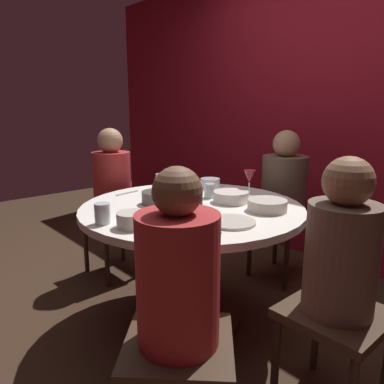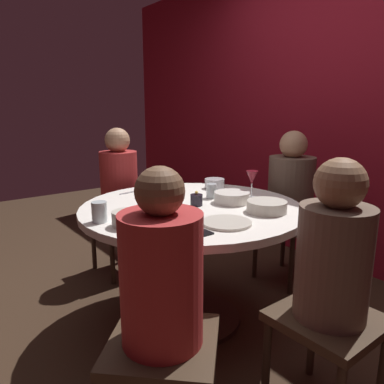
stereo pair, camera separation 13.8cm
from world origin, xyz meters
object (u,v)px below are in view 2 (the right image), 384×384
object	(u,v)px
bowl_small_white	(232,197)
cup_near_candle	(99,212)
bowl_rice_portion	(128,219)
dining_table	(192,231)
seated_diner_left	(119,185)
cup_by_right_diner	(164,182)
seated_diner_back	(291,190)
bowl_serving_large	(215,183)
bowl_salad_center	(267,206)
wine_glass	(252,178)
dinner_plate	(227,223)
cell_phone	(197,235)
seated_diner_front_right	(162,284)
seated_diner_right	(333,263)
candle_holder	(196,200)
cup_by_left_diner	(212,191)
bowl_sauce_side	(159,197)

from	to	relation	value
bowl_small_white	cup_near_candle	world-z (taller)	cup_near_candle
bowl_rice_portion	dining_table	bearing A→B (deg)	102.94
seated_diner_left	cup_by_right_diner	bearing A→B (deg)	10.57
seated_diner_back	bowl_small_white	xyz separation A→B (m)	(0.10, -0.70, 0.07)
seated_diner_back	cup_near_candle	size ratio (longest dim) A/B	11.11
bowl_serving_large	bowl_salad_center	bearing A→B (deg)	-15.61
wine_glass	cup_near_candle	size ratio (longest dim) A/B	1.71
dinner_plate	cup_by_right_diner	bearing A→B (deg)	167.76
cell_phone	cup_near_candle	bearing A→B (deg)	-149.96
seated_diner_back	seated_diner_front_right	bearing A→B (deg)	22.02
seated_diner_right	candle_holder	size ratio (longest dim) A/B	12.75
bowl_salad_center	bowl_rice_portion	xyz separation A→B (m)	(-0.25, -0.72, 0.01)
cup_by_right_diner	cup_by_left_diner	bearing A→B (deg)	17.68
dining_table	seated_diner_back	world-z (taller)	seated_diner_back
dinner_plate	candle_holder	bearing A→B (deg)	164.45
seated_diner_right	bowl_small_white	bearing A→B (deg)	-15.53
cup_by_right_diner	bowl_sauce_side	bearing A→B (deg)	-39.08
seated_diner_left	bowl_small_white	world-z (taller)	seated_diner_left
cup_by_left_diner	cup_by_right_diner	size ratio (longest dim) A/B	0.77
bowl_sauce_side	bowl_rice_portion	xyz separation A→B (m)	(0.27, -0.36, -0.00)
seated_diner_left	bowl_sauce_side	bearing A→B (deg)	-9.24
dinner_plate	bowl_rice_portion	world-z (taller)	bowl_rice_portion
dinner_plate	cup_near_candle	xyz separation A→B (m)	(-0.42, -0.48, 0.04)
candle_holder	cup_by_right_diner	distance (m)	0.46
dining_table	seated_diner_right	size ratio (longest dim) A/B	1.15
candle_holder	bowl_serving_large	xyz separation A→B (m)	(-0.29, 0.40, -0.00)
seated_diner_front_right	cup_by_left_diner	bearing A→B (deg)	-5.29
dining_table	cup_by_right_diner	bearing A→B (deg)	167.86
bowl_serving_large	bowl_salad_center	size ratio (longest dim) A/B	0.63
bowl_small_white	bowl_serving_large	bearing A→B (deg)	153.20
bowl_sauce_side	dining_table	bearing A→B (deg)	37.16
seated_diner_back	bowl_serving_large	distance (m)	0.59
cup_by_left_diner	seated_diner_front_right	bearing A→B (deg)	-50.29
seated_diner_right	cup_by_left_diner	xyz separation A→B (m)	(-0.98, 0.21, 0.09)
candle_holder	bowl_sauce_side	distance (m)	0.23
seated_diner_back	seated_diner_right	distance (m)	1.30
wine_glass	bowl_rice_portion	world-z (taller)	wine_glass
seated_diner_left	seated_diner_back	xyz separation A→B (m)	(0.92, 0.93, -0.00)
bowl_small_white	seated_diner_back	bearing A→B (deg)	98.05
bowl_small_white	bowl_sauce_side	distance (m)	0.44
bowl_salad_center	bowl_rice_portion	distance (m)	0.76
cell_phone	bowl_serving_large	bearing A→B (deg)	134.79
candle_holder	dinner_plate	distance (m)	0.38
seated_diner_right	seated_diner_front_right	xyz separation A→B (m)	(-0.28, -0.63, -0.01)
dining_table	cell_phone	xyz separation A→B (m)	(0.43, -0.30, 0.16)
cup_by_left_diner	cup_by_right_diner	bearing A→B (deg)	-162.32
cell_phone	bowl_sauce_side	distance (m)	0.62
seated_diner_front_right	cup_near_candle	distance (m)	0.68
seated_diner_right	bowl_sauce_side	xyz separation A→B (m)	(-1.08, -0.12, 0.08)
candle_holder	cell_phone	size ratio (longest dim) A/B	0.63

